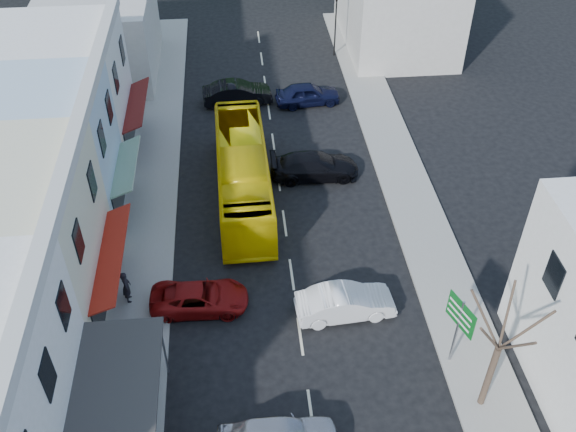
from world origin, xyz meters
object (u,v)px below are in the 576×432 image
at_px(street_tree, 498,349).
at_px(traffic_signal, 335,26).
at_px(car_red, 199,297).
at_px(bus, 243,175).
at_px(pedestrian_left, 127,287).
at_px(car_white, 345,304).
at_px(direction_sign, 456,333).

distance_m(street_tree, traffic_signal, 32.39).
bearing_deg(car_red, bus, -14.57).
bearing_deg(traffic_signal, bus, 87.78).
relative_size(pedestrian_left, street_tree, 0.23).
distance_m(car_red, traffic_signal, 27.90).
xyz_separation_m(car_white, traffic_signal, (3.56, 26.91, 1.78)).
relative_size(bus, traffic_signal, 2.34).
bearing_deg(bus, street_tree, -59.24).
bearing_deg(car_white, traffic_signal, -11.96).
bearing_deg(pedestrian_left, traffic_signal, -38.17).
distance_m(car_white, direction_sign, 5.38).
relative_size(car_red, pedestrian_left, 2.71).
height_order(car_red, direction_sign, direction_sign).
distance_m(car_red, street_tree, 13.68).
relative_size(direction_sign, traffic_signal, 0.78).
xyz_separation_m(car_white, pedestrian_left, (-10.25, 1.75, 0.30)).
height_order(street_tree, traffic_signal, street_tree).
height_order(direction_sign, traffic_signal, traffic_signal).
distance_m(bus, car_red, 8.79).
bearing_deg(pedestrian_left, car_red, -110.46).
distance_m(car_red, direction_sign, 11.85).
distance_m(bus, car_white, 10.47).
relative_size(street_tree, traffic_signal, 1.48).
xyz_separation_m(car_red, traffic_signal, (10.39, 25.83, 1.78)).
distance_m(car_white, car_red, 6.91).
height_order(pedestrian_left, traffic_signal, traffic_signal).
relative_size(bus, pedestrian_left, 6.82).
xyz_separation_m(pedestrian_left, traffic_signal, (13.81, 25.16, 1.48)).
bearing_deg(street_tree, bus, 121.67).
height_order(bus, direction_sign, direction_sign).
xyz_separation_m(bus, car_red, (-2.46, -8.40, -0.85)).
xyz_separation_m(car_white, direction_sign, (4.16, -3.18, 1.24)).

